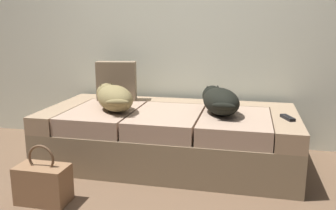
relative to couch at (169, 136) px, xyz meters
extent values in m
cube|color=#836F53|center=(0.00, 0.00, -0.06)|extent=(1.95, 0.94, 0.30)
cube|color=#9A7E61|center=(-0.88, 0.00, 0.15)|extent=(0.20, 0.94, 0.13)
cube|color=#9A7E61|center=(0.88, 0.00, 0.15)|extent=(0.20, 0.94, 0.13)
cube|color=#9A7E61|center=(0.00, 0.37, 0.15)|extent=(1.55, 0.20, 0.13)
cube|color=tan|center=(-0.52, -0.10, 0.15)|extent=(0.50, 0.73, 0.13)
cube|color=tan|center=(0.00, -0.10, 0.15)|extent=(0.50, 0.73, 0.13)
cube|color=tan|center=(0.52, -0.10, 0.15)|extent=(0.50, 0.73, 0.13)
ellipsoid|color=olive|center=(-0.40, -0.12, 0.32)|extent=(0.47, 0.49, 0.20)
sphere|color=olive|center=(-0.54, 0.03, 0.32)|extent=(0.16, 0.16, 0.16)
ellipsoid|color=#4A4128|center=(-0.58, 0.09, 0.31)|extent=(0.11, 0.11, 0.06)
cone|color=#4A4128|center=(-0.57, 0.00, 0.38)|extent=(0.04, 0.04, 0.05)
cone|color=#4A4128|center=(-0.50, 0.06, 0.38)|extent=(0.04, 0.04, 0.05)
ellipsoid|color=olive|center=(-0.31, -0.31, 0.33)|extent=(0.18, 0.08, 0.05)
ellipsoid|color=black|center=(0.40, -0.05, 0.32)|extent=(0.40, 0.49, 0.20)
sphere|color=black|center=(0.32, 0.13, 0.32)|extent=(0.16, 0.16, 0.16)
ellipsoid|color=black|center=(0.29, 0.20, 0.31)|extent=(0.09, 0.11, 0.06)
cone|color=black|center=(0.28, 0.12, 0.38)|extent=(0.04, 0.04, 0.05)
cone|color=black|center=(0.36, 0.15, 0.38)|extent=(0.04, 0.04, 0.05)
ellipsoid|color=black|center=(0.44, -0.25, 0.33)|extent=(0.17, 0.06, 0.05)
cube|color=black|center=(0.88, -0.09, 0.23)|extent=(0.10, 0.16, 0.02)
cube|color=#7E6A53|center=(-0.54, 0.27, 0.39)|extent=(0.36, 0.18, 0.34)
cube|color=#8A6342|center=(-0.62, -0.84, -0.09)|extent=(0.32, 0.18, 0.24)
torus|color=brown|center=(-0.62, -0.84, 0.08)|extent=(0.18, 0.02, 0.18)
camera|label=1|loc=(0.60, -2.69, 0.88)|focal=38.56mm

